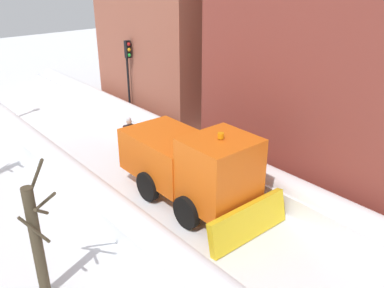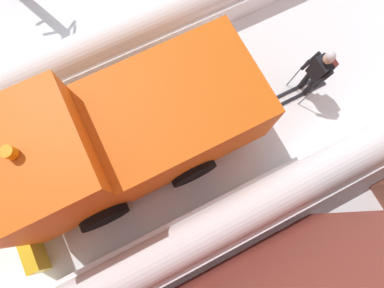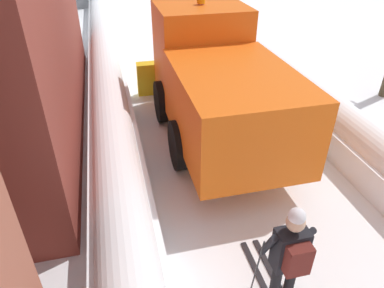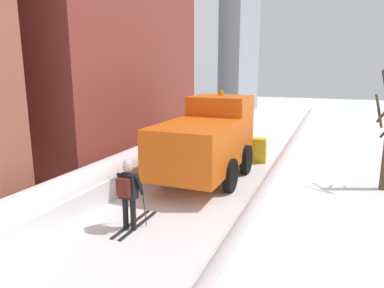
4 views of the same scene
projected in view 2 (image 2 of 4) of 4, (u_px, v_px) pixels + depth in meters
name	position (u px, v px, depth m)	size (l,w,h in m)	color
ground_plane	(181.00, 125.00, 7.76)	(80.00, 80.00, 0.00)	white
snowbank_left	(232.00, 219.00, 6.68)	(1.10, 36.00, 1.14)	white
snowbank_right	(135.00, 33.00, 7.87)	(1.10, 36.00, 1.09)	white
plow_truck	(119.00, 139.00, 6.14)	(3.20, 5.98, 3.12)	orange
skier	(318.00, 72.00, 7.03)	(0.62, 1.80, 1.81)	black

